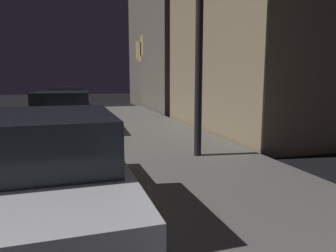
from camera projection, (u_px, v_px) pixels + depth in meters
car_white at (43, 173)px, 3.67m from camera, size 2.11×4.22×1.43m
car_black at (63, 114)px, 9.92m from camera, size 2.17×4.61×1.43m
car_silver at (68, 101)px, 16.43m from camera, size 2.15×4.15×1.43m
building_far at (197, 9)px, 19.50m from camera, size 7.04×9.85×12.44m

